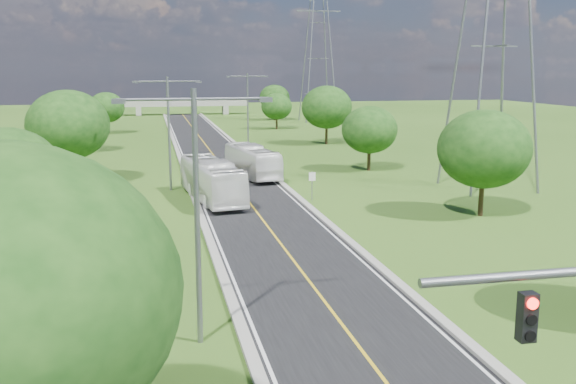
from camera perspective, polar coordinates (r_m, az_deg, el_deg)
name	(u,v)px	position (r m, az deg, el deg)	size (l,w,h in m)	color
ground	(220,164)	(73.32, -6.08, 2.49)	(260.00, 260.00, 0.00)	#2E4E16
road	(215,157)	(79.22, -6.55, 3.13)	(8.00, 150.00, 0.06)	black
curb_left	(179,157)	(78.92, -9.62, 3.08)	(0.50, 150.00, 0.22)	gray
curb_right	(249,155)	(79.74, -3.50, 3.29)	(0.50, 150.00, 0.22)	gray
speed_limit_sign	(312,181)	(52.53, 2.15, 0.95)	(0.55, 0.09, 2.40)	slate
overpass	(182,104)	(152.54, -9.38, 7.70)	(30.00, 3.00, 3.20)	gray
streetlight_near_left	(196,196)	(24.65, -8.14, -0.34)	(5.90, 0.25, 10.00)	slate
streetlight_mid_left	(169,124)	(57.35, -10.56, 6.00)	(5.90, 0.25, 10.00)	slate
streetlight_far_right	(248,103)	(91.28, -3.60, 7.94)	(5.90, 0.25, 10.00)	slate
power_tower_near	(495,30)	(60.05, 17.93, 13.58)	(9.00, 6.40, 28.00)	slate
power_tower_far	(318,51)	(131.54, 2.70, 12.38)	(9.00, 6.40, 28.00)	slate
tree_lb	(7,173)	(41.44, -23.69, 1.59)	(6.30, 6.30, 7.33)	black
tree_lc	(68,125)	(62.77, -18.97, 5.67)	(7.56, 7.56, 8.79)	black
tree_ld	(74,114)	(86.83, -18.47, 6.59)	(6.72, 6.72, 7.82)	black
tree_le	(106,107)	(110.52, -15.85, 7.24)	(5.88, 5.88, 6.84)	black
tree_rb	(484,149)	(48.65, 17.03, 3.67)	(6.72, 6.72, 7.82)	black
tree_rc	(370,130)	(68.30, 7.27, 5.51)	(5.88, 5.88, 6.84)	black
tree_rd	(327,107)	(91.67, 3.46, 7.53)	(7.14, 7.14, 8.30)	black
tree_re	(277,106)	(114.49, -1.02, 7.61)	(5.46, 5.46, 6.35)	black
tree_rf	(274,98)	(134.73, -1.21, 8.38)	(6.30, 6.30, 7.33)	black
bus_outbound	(252,161)	(63.84, -3.22, 2.74)	(2.61, 11.16, 3.11)	white
bus_inbound	(212,180)	(52.81, -6.81, 1.08)	(2.82, 12.05, 3.36)	white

